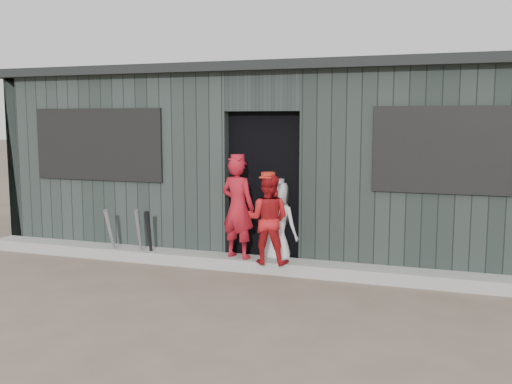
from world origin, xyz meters
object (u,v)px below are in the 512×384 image
at_px(player_red_left, 238,207).
at_px(dugout, 292,160).
at_px(bat_right, 149,237).
at_px(bat_left, 111,235).
at_px(bat_mid, 139,235).
at_px(player_grey_back, 277,224).
at_px(player_red_right, 268,219).

relative_size(player_red_left, dugout, 0.16).
xyz_separation_m(bat_right, dugout, (1.46, 1.79, 0.94)).
relative_size(bat_right, player_red_left, 0.55).
xyz_separation_m(bat_right, player_red_left, (1.22, 0.08, 0.44)).
height_order(bat_left, dugout, dugout).
bearing_deg(bat_mid, bat_right, 11.45).
height_order(bat_left, player_grey_back, player_grey_back).
xyz_separation_m(bat_right, player_red_right, (1.67, -0.07, 0.34)).
xyz_separation_m(player_red_left, player_red_right, (0.45, -0.16, -0.10)).
distance_m(bat_right, player_grey_back, 1.71).
relative_size(player_grey_back, dugout, 0.13).
relative_size(bat_left, player_red_left, 0.56).
bearing_deg(player_red_left, dugout, -82.81).
relative_size(bat_left, player_red_right, 0.66).
distance_m(player_red_left, dugout, 1.79).
bearing_deg(bat_mid, player_red_right, -1.40).
relative_size(player_red_left, player_grey_back, 1.15).
height_order(player_red_right, dugout, dugout).
height_order(player_red_left, dugout, dugout).
bearing_deg(dugout, player_grey_back, -82.10).
relative_size(bat_left, player_grey_back, 0.64).
relative_size(bat_right, player_red_right, 0.65).
bearing_deg(player_red_right, dugout, -85.72).
bearing_deg(dugout, player_red_left, -98.04).
relative_size(player_red_left, player_red_right, 1.18).
height_order(bat_left, player_red_left, player_red_left).
bearing_deg(player_red_left, player_grey_back, -132.51).
relative_size(bat_mid, dugout, 0.09).
distance_m(bat_mid, bat_right, 0.14).
relative_size(bat_left, bat_right, 1.02).
distance_m(player_red_left, player_red_right, 0.49).
xyz_separation_m(bat_mid, player_grey_back, (1.80, 0.39, 0.19)).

